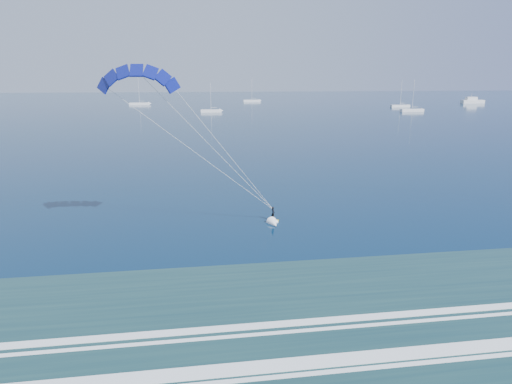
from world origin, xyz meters
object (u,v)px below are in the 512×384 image
object	(u,v)px
sailboat_2	(252,101)
sailboat_4	(412,110)
sailboat_0	(140,104)
sailboat_1	(211,111)
sailboat_3	(400,106)
motor_yacht	(472,101)
kitesurfer_rig	(212,148)

from	to	relation	value
sailboat_2	sailboat_4	world-z (taller)	sailboat_2
sailboat_0	sailboat_1	world-z (taller)	sailboat_0
sailboat_0	sailboat_2	xyz separation A→B (m)	(63.93, 22.35, -0.00)
sailboat_3	sailboat_4	world-z (taller)	sailboat_4
sailboat_2	sailboat_4	size ratio (longest dim) A/B	1.03
motor_yacht	sailboat_4	bearing A→B (deg)	-139.61
kitesurfer_rig	sailboat_1	world-z (taller)	kitesurfer_rig
sailboat_3	kitesurfer_rig	bearing A→B (deg)	-120.48
kitesurfer_rig	sailboat_0	bearing A→B (deg)	97.21
sailboat_2	sailboat_3	bearing A→B (deg)	-43.16
sailboat_2	sailboat_4	xyz separation A→B (m)	(57.12, -89.89, -0.00)
sailboat_2	sailboat_0	bearing A→B (deg)	-160.73
sailboat_2	sailboat_3	world-z (taller)	sailboat_2
kitesurfer_rig	sailboat_0	xyz separation A→B (m)	(-26.94, 212.96, -7.65)
motor_yacht	sailboat_2	bearing A→B (deg)	163.66
motor_yacht	sailboat_0	world-z (taller)	sailboat_0
sailboat_1	sailboat_2	bearing A→B (deg)	70.29
sailboat_0	sailboat_4	distance (m)	138.62
motor_yacht	sailboat_3	world-z (taller)	sailboat_3
sailboat_0	sailboat_1	bearing A→B (deg)	-59.05
kitesurfer_rig	sailboat_1	distance (m)	154.98
kitesurfer_rig	sailboat_1	size ratio (longest dim) A/B	1.45
motor_yacht	sailboat_3	size ratio (longest dim) A/B	1.01
sailboat_1	motor_yacht	bearing A→B (deg)	16.78
sailboat_1	sailboat_3	bearing A→B (deg)	11.62
kitesurfer_rig	sailboat_4	xyz separation A→B (m)	(94.11, 145.42, -7.65)
sailboat_0	sailboat_3	world-z (taller)	sailboat_0
sailboat_3	motor_yacht	bearing A→B (deg)	24.90
sailboat_0	motor_yacht	bearing A→B (deg)	-4.06
sailboat_1	sailboat_0	bearing A→B (deg)	120.95
sailboat_0	sailboat_4	xyz separation A→B (m)	(121.06, -67.54, -0.01)
motor_yacht	sailboat_3	distance (m)	61.36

